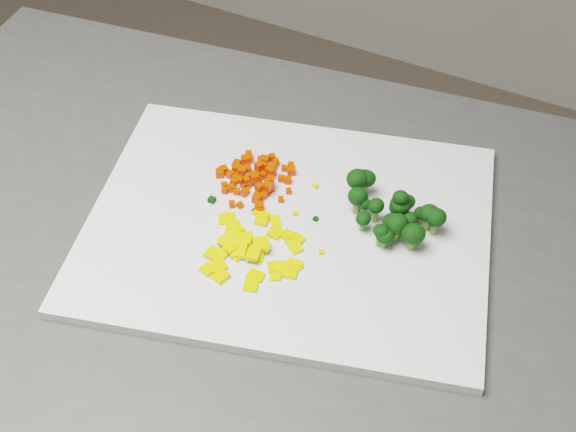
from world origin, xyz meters
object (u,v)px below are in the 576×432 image
at_px(cutting_board, 288,226).
at_px(broccoli_pile, 386,197).
at_px(pepper_pile, 247,246).
at_px(carrot_pile, 256,175).

distance_m(cutting_board, broccoli_pile, 0.10).
xyz_separation_m(cutting_board, pepper_pile, (-0.02, -0.05, 0.01)).
height_order(carrot_pile, pepper_pile, carrot_pile).
relative_size(cutting_board, broccoli_pile, 3.75).
height_order(cutting_board, carrot_pile, carrot_pile).
bearing_deg(carrot_pile, pepper_pile, -66.52).
bearing_deg(pepper_pile, cutting_board, 70.36).
xyz_separation_m(cutting_board, carrot_pile, (-0.06, 0.04, 0.02)).
bearing_deg(pepper_pile, broccoli_pile, 46.62).
relative_size(carrot_pile, pepper_pile, 0.86).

